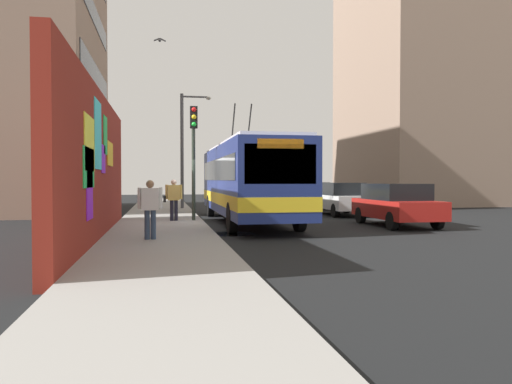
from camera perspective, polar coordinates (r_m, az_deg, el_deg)
The scene contains 15 objects.
ground_plane at distance 19.26m, azimuth -5.79°, elevation -3.76°, with size 80.00×80.00×0.00m, color black.
sidewalk_slab at distance 19.19m, azimuth -10.57°, elevation -3.57°, with size 48.00×3.20×0.15m, color gray.
graffiti_wall at distance 14.95m, azimuth -17.34°, elevation 2.69°, with size 13.47×0.32×4.16m.
building_far_left at distance 31.60m, azimuth -25.02°, elevation 14.59°, with size 13.28×8.08×18.01m.
building_far_right at distance 39.99m, azimuth 17.90°, elevation 13.09°, with size 12.10×9.16×19.74m.
city_bus at distance 20.32m, azimuth -0.96°, elevation 1.46°, with size 11.53×2.54×4.92m.
parked_car_red at distance 19.63m, azimuth 15.41°, elevation -1.27°, with size 4.26×1.90×1.58m.
parked_car_white at distance 25.07m, azimuth 9.49°, elevation -0.67°, with size 4.28×1.82×1.58m.
parked_car_champagne at distance 30.05m, azimuth 6.06°, elevation -0.31°, with size 4.06×1.85×1.58m.
pedestrian_midblock at distance 19.81m, azimuth -9.20°, elevation -0.53°, with size 0.22×0.72×1.58m.
pedestrian_near_wall at distance 13.75m, azimuth -11.75°, elevation -1.44°, with size 0.22×0.64×1.57m.
traffic_light at distance 19.87m, azimuth -6.99°, elevation 5.37°, with size 0.49×0.28×4.42m.
street_lamp at distance 28.54m, azimuth -7.88°, elevation 5.52°, with size 0.44×1.70×6.31m.
flying_pigeons at distance 25.13m, azimuth -10.71°, elevation 16.34°, with size 0.32×0.54×0.16m.
curbside_puddle at distance 16.30m, azimuth -2.79°, elevation -4.69°, with size 1.49×1.49×0.00m, color black.
Camera 1 is at (-19.12, 1.58, 1.74)m, focal length 35.78 mm.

